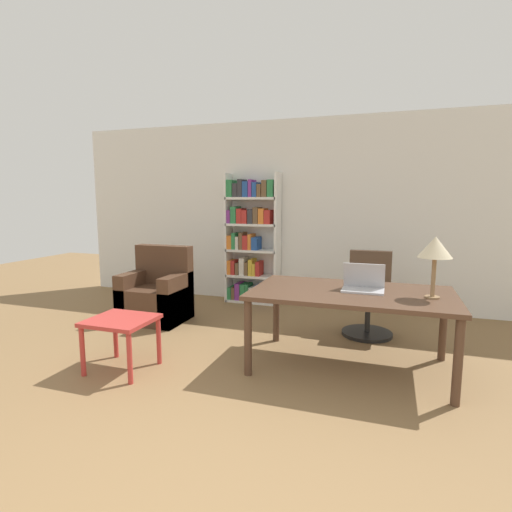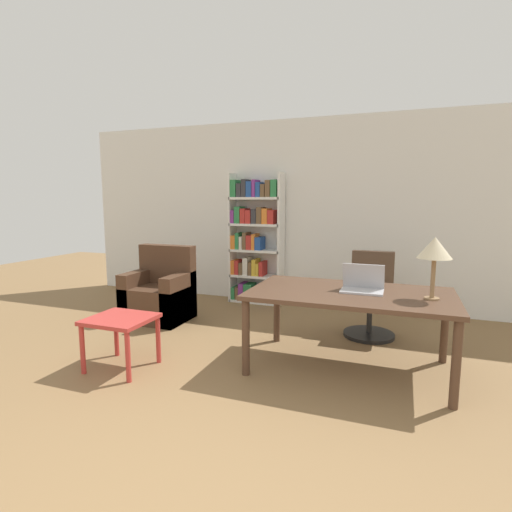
{
  "view_description": "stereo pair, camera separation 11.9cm",
  "coord_description": "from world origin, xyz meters",
  "px_view_note": "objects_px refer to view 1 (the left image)",
  "views": [
    {
      "loc": [
        0.9,
        -1.26,
        1.56
      ],
      "look_at": [
        -0.4,
        2.58,
        0.98
      ],
      "focal_mm": 28.0,
      "sensor_mm": 36.0,
      "label": 1
    },
    {
      "loc": [
        1.01,
        -1.22,
        1.56
      ],
      "look_at": [
        -0.4,
        2.58,
        0.98
      ],
      "focal_mm": 28.0,
      "sensor_mm": 36.0,
      "label": 2
    }
  ],
  "objects_px": {
    "table_lamp": "(435,249)",
    "bookshelf": "(250,241)",
    "armchair": "(157,296)",
    "desk": "(351,299)",
    "office_chair": "(369,298)",
    "side_table_blue": "(121,327)",
    "laptop": "(363,285)"
  },
  "relations": [
    {
      "from": "side_table_blue",
      "to": "table_lamp",
      "type": "bearing_deg",
      "value": 14.3
    },
    {
      "from": "table_lamp",
      "to": "armchair",
      "type": "distance_m",
      "value": 3.38
    },
    {
      "from": "side_table_blue",
      "to": "desk",
      "type": "bearing_deg",
      "value": 20.09
    },
    {
      "from": "armchair",
      "to": "office_chair",
      "type": "bearing_deg",
      "value": 7.21
    },
    {
      "from": "office_chair",
      "to": "armchair",
      "type": "distance_m",
      "value": 2.64
    },
    {
      "from": "side_table_blue",
      "to": "armchair",
      "type": "distance_m",
      "value": 1.53
    },
    {
      "from": "office_chair",
      "to": "bookshelf",
      "type": "relative_size",
      "value": 0.49
    },
    {
      "from": "laptop",
      "to": "table_lamp",
      "type": "relative_size",
      "value": 0.71
    },
    {
      "from": "laptop",
      "to": "office_chair",
      "type": "distance_m",
      "value": 1.05
    },
    {
      "from": "desk",
      "to": "office_chair",
      "type": "bearing_deg",
      "value": 84.11
    },
    {
      "from": "desk",
      "to": "armchair",
      "type": "relative_size",
      "value": 1.88
    },
    {
      "from": "desk",
      "to": "bookshelf",
      "type": "relative_size",
      "value": 0.93
    },
    {
      "from": "laptop",
      "to": "table_lamp",
      "type": "bearing_deg",
      "value": -9.44
    },
    {
      "from": "desk",
      "to": "office_chair",
      "type": "relative_size",
      "value": 1.87
    },
    {
      "from": "laptop",
      "to": "side_table_blue",
      "type": "distance_m",
      "value": 2.24
    },
    {
      "from": "desk",
      "to": "table_lamp",
      "type": "distance_m",
      "value": 0.84
    },
    {
      "from": "table_lamp",
      "to": "side_table_blue",
      "type": "bearing_deg",
      "value": -165.7
    },
    {
      "from": "table_lamp",
      "to": "side_table_blue",
      "type": "distance_m",
      "value": 2.83
    },
    {
      "from": "table_lamp",
      "to": "office_chair",
      "type": "height_order",
      "value": "table_lamp"
    },
    {
      "from": "office_chair",
      "to": "side_table_blue",
      "type": "height_order",
      "value": "office_chair"
    },
    {
      "from": "laptop",
      "to": "side_table_blue",
      "type": "relative_size",
      "value": 0.66
    },
    {
      "from": "table_lamp",
      "to": "bookshelf",
      "type": "height_order",
      "value": "bookshelf"
    },
    {
      "from": "desk",
      "to": "laptop",
      "type": "relative_size",
      "value": 4.84
    },
    {
      "from": "laptop",
      "to": "bookshelf",
      "type": "distance_m",
      "value": 2.61
    },
    {
      "from": "laptop",
      "to": "bookshelf",
      "type": "height_order",
      "value": "bookshelf"
    },
    {
      "from": "table_lamp",
      "to": "bookshelf",
      "type": "relative_size",
      "value": 0.27
    },
    {
      "from": "side_table_blue",
      "to": "bookshelf",
      "type": "height_order",
      "value": "bookshelf"
    },
    {
      "from": "desk",
      "to": "armchair",
      "type": "height_order",
      "value": "armchair"
    },
    {
      "from": "bookshelf",
      "to": "armchair",
      "type": "bearing_deg",
      "value": -123.75
    },
    {
      "from": "office_chair",
      "to": "armchair",
      "type": "bearing_deg",
      "value": -172.79
    },
    {
      "from": "desk",
      "to": "laptop",
      "type": "xyz_separation_m",
      "value": [
        0.1,
        0.05,
        0.13
      ]
    },
    {
      "from": "table_lamp",
      "to": "office_chair",
      "type": "xyz_separation_m",
      "value": [
        -0.57,
        1.09,
        -0.72
      ]
    }
  ]
}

